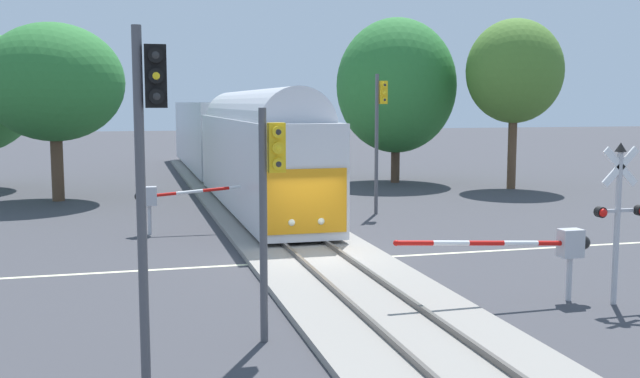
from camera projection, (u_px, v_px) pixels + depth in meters
name	position (u px, v px, depth m)	size (l,w,h in m)	color
ground_plane	(317.00, 261.00, 22.92)	(220.00, 220.00, 0.00)	#3D3D42
road_centre_stripe	(317.00, 261.00, 22.92)	(44.00, 0.20, 0.01)	beige
railway_track	(317.00, 258.00, 22.91)	(4.40, 80.00, 0.32)	gray
commuter_train	(228.00, 139.00, 42.45)	(3.04, 41.58, 5.16)	silver
crossing_gate_near	(552.00, 246.00, 18.05)	(5.20, 0.40, 1.80)	#B7B7BC
crossing_signal_mast	(619.00, 207.00, 17.68)	(1.36, 0.44, 3.96)	#B2B2B7
crossing_gate_far	(165.00, 196.00, 27.48)	(5.59, 0.40, 1.88)	#B7B7BC
traffic_signal_far_side	(380.00, 121.00, 32.09)	(0.53, 0.38, 6.15)	#4C4C51
traffic_signal_near_left	(148.00, 154.00, 11.78)	(0.53, 0.38, 6.12)	#4C4C51
traffic_signal_median	(270.00, 186.00, 14.82)	(0.53, 0.38, 4.81)	#4C4C51
oak_behind_train	(54.00, 83.00, 36.24)	(6.87, 6.87, 8.83)	brown
oak_far_right	(396.00, 86.00, 44.79)	(7.30, 7.30, 10.03)	#4C3828
maple_right_background	(514.00, 72.00, 41.43)	(5.43, 5.43, 9.61)	brown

